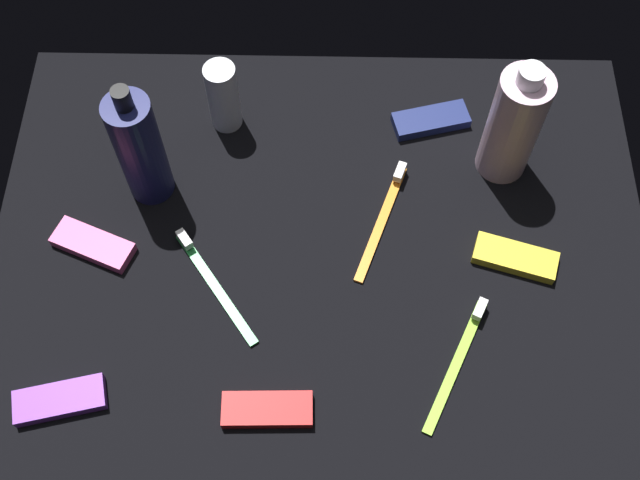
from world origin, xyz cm
name	(u,v)px	position (x,y,z in cm)	size (l,w,h in cm)	color
ground_plane	(320,253)	(0.00, 0.00, -0.60)	(84.00, 64.00, 1.20)	black
lotion_bottle	(140,148)	(-22.47, 9.28, 8.90)	(5.85, 5.85, 20.15)	navy
bodywash_bottle	(514,125)	(24.11, 13.80, 8.81)	(6.70, 6.70, 19.27)	silver
deodorant_stick	(223,97)	(-13.30, 20.14, 5.47)	(4.22, 4.22, 10.94)	silver
toothbrush_green	(211,280)	(-13.48, -4.61, 0.61)	(11.40, 15.37, 2.10)	green
toothbrush_lime	(459,357)	(16.80, -14.08, 0.61)	(8.69, 16.82, 2.10)	#8CD133
toothbrush_orange	(384,214)	(8.23, 5.17, 0.61)	(7.18, 17.36, 2.10)	orange
snack_bar_navy	(431,120)	(14.99, 20.26, 0.75)	(10.40, 4.00, 1.50)	navy
snack_bar_yellow	(515,258)	(24.64, -0.89, 0.75)	(10.40, 4.00, 1.50)	yellow
snack_bar_purple	(60,400)	(-29.65, -20.24, 0.75)	(10.40, 4.00, 1.50)	purple
snack_bar_red	(267,410)	(-5.67, -20.92, 0.75)	(10.40, 4.00, 1.50)	red
snack_bar_pink	(93,246)	(-28.88, -0.15, 0.75)	(10.40, 4.00, 1.50)	#E55999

